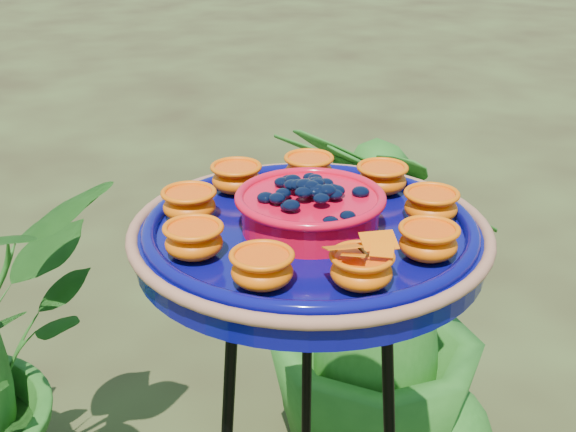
# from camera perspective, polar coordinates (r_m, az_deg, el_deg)

# --- Properties ---
(feeder_dish) EXTENTS (0.58, 0.58, 0.11)m
(feeder_dish) POSITION_cam_1_polar(r_m,az_deg,el_deg) (1.04, 1.57, -0.99)
(feeder_dish) COLOR #070755
(feeder_dish) RESTS_ON tripod_stand
(shrub_back_right) EXTENTS (0.67, 0.67, 0.89)m
(shrub_back_right) POSITION_cam_1_polar(r_m,az_deg,el_deg) (1.83, 6.40, -6.60)
(shrub_back_right) COLOR #1F5416
(shrub_back_right) RESTS_ON ground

